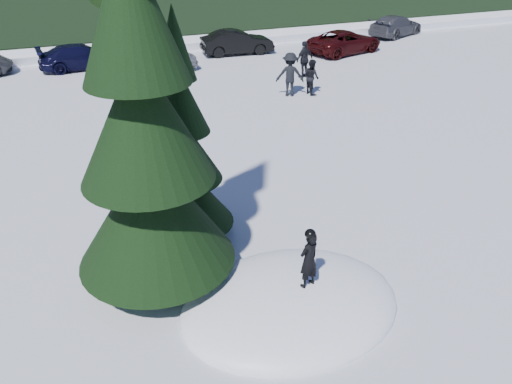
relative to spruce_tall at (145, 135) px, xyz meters
name	(u,v)px	position (x,y,z in m)	size (l,w,h in m)	color
ground	(290,305)	(2.20, -1.80, -3.32)	(200.00, 200.00, 0.00)	white
snow_mound	(290,305)	(2.20, -1.80, -3.32)	(4.48, 3.52, 0.96)	white
spruce_tall	(145,135)	(0.00, 0.00, 0.00)	(3.20, 3.20, 8.60)	#301D10
spruce_short	(183,157)	(1.00, 1.40, -1.22)	(2.20, 2.20, 5.37)	#301D10
child_skier	(309,260)	(2.51, -1.88, -2.23)	(0.44, 0.29, 1.21)	black
adult_0	(312,77)	(9.01, 10.29, -2.56)	(0.74, 0.57, 1.51)	black
adult_1	(304,59)	(9.91, 12.74, -2.45)	(1.02, 0.42, 1.74)	black
adult_2	(290,75)	(8.02, 10.43, -2.39)	(1.20, 0.69, 1.86)	black
car_3	(82,57)	(0.12, 18.47, -2.70)	(1.73, 4.26, 1.24)	black
car_4	(156,59)	(3.44, 16.17, -2.61)	(1.68, 4.19, 1.43)	gray
car_5	(237,42)	(8.57, 18.45, -2.65)	(1.42, 4.07, 1.34)	black
car_6	(345,42)	(14.37, 16.40, -2.68)	(2.13, 4.61, 1.28)	black
car_7	(396,26)	(19.98, 19.32, -2.67)	(1.83, 4.51, 1.31)	#45464C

